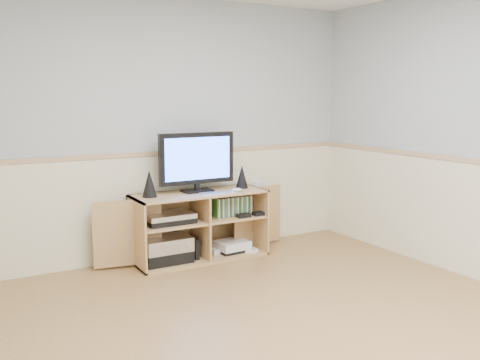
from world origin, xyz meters
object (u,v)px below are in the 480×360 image
media_cabinet (197,224)px  monitor (197,160)px  game_consoles (231,246)px  keyboard (217,193)px

media_cabinet → monitor: bearing=-90.0°
game_consoles → media_cabinet: bearing=168.2°
media_cabinet → monitor: (0.00, -0.01, 0.63)m
media_cabinet → game_consoles: (0.33, -0.07, -0.26)m
media_cabinet → keyboard: 0.40m
monitor → game_consoles: bearing=-10.4°
monitor → keyboard: size_ratio=2.34×
keyboard → game_consoles: (0.21, 0.13, -0.59)m
game_consoles → keyboard: bearing=-149.1°
media_cabinet → game_consoles: media_cabinet is taller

